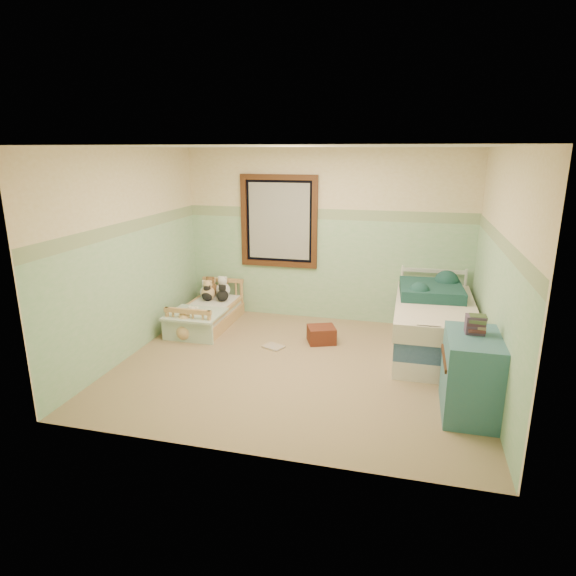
% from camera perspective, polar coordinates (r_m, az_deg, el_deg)
% --- Properties ---
extents(floor, '(4.20, 3.60, 0.02)m').
position_cam_1_polar(floor, '(5.85, 1.11, -9.19)').
color(floor, '#7F6C52').
rests_on(floor, ground).
extents(ceiling, '(4.20, 3.60, 0.02)m').
position_cam_1_polar(ceiling, '(5.30, 1.26, 16.32)').
color(ceiling, silver).
rests_on(ceiling, wall_back).
extents(wall_back, '(4.20, 0.04, 2.50)m').
position_cam_1_polar(wall_back, '(7.17, 4.44, 6.03)').
color(wall_back, '#D1BC89').
rests_on(wall_back, floor).
extents(wall_front, '(4.20, 0.04, 2.50)m').
position_cam_1_polar(wall_front, '(3.77, -5.00, -3.00)').
color(wall_front, '#D1BC89').
rests_on(wall_front, floor).
extents(wall_left, '(0.04, 3.60, 2.50)m').
position_cam_1_polar(wall_left, '(6.24, -17.99, 3.83)').
color(wall_left, '#D1BC89').
rests_on(wall_left, floor).
extents(wall_right, '(0.04, 3.60, 2.50)m').
position_cam_1_polar(wall_right, '(5.39, 23.51, 1.47)').
color(wall_right, '#D1BC89').
rests_on(wall_right, floor).
extents(wainscot_mint, '(4.20, 0.01, 1.50)m').
position_cam_1_polar(wainscot_mint, '(7.26, 4.33, 2.12)').
color(wainscot_mint, '#7DB480').
rests_on(wainscot_mint, floor).
extents(border_strip, '(4.20, 0.01, 0.15)m').
position_cam_1_polar(border_strip, '(7.11, 4.47, 8.59)').
color(border_strip, '#4A7250').
rests_on(border_strip, wall_back).
extents(window_frame, '(1.16, 0.06, 1.36)m').
position_cam_1_polar(window_frame, '(7.25, -1.09, 7.78)').
color(window_frame, '#361B0F').
rests_on(window_frame, wall_back).
extents(window_blinds, '(0.92, 0.01, 1.12)m').
position_cam_1_polar(window_blinds, '(7.26, -1.07, 7.79)').
color(window_blinds, '#B8B8B2').
rests_on(window_blinds, window_frame).
extents(toddler_bed_frame, '(0.66, 1.33, 0.17)m').
position_cam_1_polar(toddler_bed_frame, '(7.21, -9.35, -3.66)').
color(toddler_bed_frame, '#A87547').
rests_on(toddler_bed_frame, floor).
extents(toddler_mattress, '(0.61, 1.27, 0.12)m').
position_cam_1_polar(toddler_mattress, '(7.16, -9.40, -2.56)').
color(toddler_mattress, silver).
rests_on(toddler_mattress, toddler_bed_frame).
extents(patchwork_quilt, '(0.72, 0.66, 0.03)m').
position_cam_1_polar(patchwork_quilt, '(6.78, -10.81, -3.02)').
color(patchwork_quilt, '#649DB6').
rests_on(patchwork_quilt, toddler_mattress).
extents(plush_bed_brown, '(0.21, 0.21, 0.21)m').
position_cam_1_polar(plush_bed_brown, '(7.61, -9.01, -0.15)').
color(plush_bed_brown, brown).
rests_on(plush_bed_brown, toddler_mattress).
extents(plush_bed_white, '(0.22, 0.22, 0.22)m').
position_cam_1_polar(plush_bed_white, '(7.54, -7.61, -0.21)').
color(plush_bed_white, white).
rests_on(plush_bed_white, toddler_mattress).
extents(plush_bed_tan, '(0.21, 0.21, 0.21)m').
position_cam_1_polar(plush_bed_tan, '(7.40, -9.31, -0.63)').
color(plush_bed_tan, '#DBB17C').
rests_on(plush_bed_tan, toddler_mattress).
extents(plush_bed_dark, '(0.17, 0.17, 0.17)m').
position_cam_1_polar(plush_bed_dark, '(7.32, -7.65, -0.88)').
color(plush_bed_dark, black).
rests_on(plush_bed_dark, toddler_mattress).
extents(plush_floor_cream, '(0.25, 0.25, 0.25)m').
position_cam_1_polar(plush_floor_cream, '(7.01, -10.95, -3.98)').
color(plush_floor_cream, silver).
rests_on(plush_floor_cream, floor).
extents(plush_floor_tan, '(0.25, 0.25, 0.25)m').
position_cam_1_polar(plush_floor_tan, '(6.70, -11.90, -4.96)').
color(plush_floor_tan, '#DBB17C').
rests_on(plush_floor_tan, floor).
extents(twin_bed_frame, '(0.91, 1.82, 0.22)m').
position_cam_1_polar(twin_bed_frame, '(6.44, 16.46, -6.29)').
color(twin_bed_frame, silver).
rests_on(twin_bed_frame, floor).
extents(twin_boxspring, '(0.91, 1.82, 0.22)m').
position_cam_1_polar(twin_boxspring, '(6.37, 16.62, -4.45)').
color(twin_boxspring, navy).
rests_on(twin_boxspring, twin_bed_frame).
extents(twin_mattress, '(0.95, 1.86, 0.22)m').
position_cam_1_polar(twin_mattress, '(6.30, 16.77, -2.57)').
color(twin_mattress, beige).
rests_on(twin_mattress, twin_boxspring).
extents(teal_blanket, '(0.82, 0.86, 0.14)m').
position_cam_1_polar(teal_blanket, '(6.53, 16.37, -0.23)').
color(teal_blanket, '#183C3F').
rests_on(teal_blanket, twin_mattress).
extents(dresser, '(0.50, 0.79, 0.79)m').
position_cam_1_polar(dresser, '(5.03, 20.59, -9.52)').
color(dresser, '#346B7D').
rests_on(dresser, floor).
extents(book_stack, '(0.18, 0.14, 0.18)m').
position_cam_1_polar(book_stack, '(4.93, 21.03, -4.01)').
color(book_stack, brown).
rests_on(book_stack, dresser).
extents(red_pillow, '(0.44, 0.41, 0.22)m').
position_cam_1_polar(red_pillow, '(6.50, 3.93, -5.46)').
color(red_pillow, maroon).
rests_on(red_pillow, floor).
extents(floor_book, '(0.31, 0.28, 0.02)m').
position_cam_1_polar(floor_book, '(6.36, -1.70, -6.88)').
color(floor_book, orange).
rests_on(floor_book, floor).
extents(extra_plush_0, '(0.20, 0.20, 0.20)m').
position_cam_1_polar(extra_plush_0, '(7.63, -8.87, -0.15)').
color(extra_plush_0, '#DBB17C').
rests_on(extra_plush_0, toddler_mattress).
extents(extra_plush_1, '(0.17, 0.17, 0.17)m').
position_cam_1_polar(extra_plush_1, '(7.37, -9.39, -0.85)').
color(extra_plush_1, black).
rests_on(extra_plush_1, toddler_mattress).
extents(extra_plush_2, '(0.19, 0.19, 0.19)m').
position_cam_1_polar(extra_plush_2, '(7.51, -9.53, -0.47)').
color(extra_plush_2, white).
rests_on(extra_plush_2, toddler_mattress).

